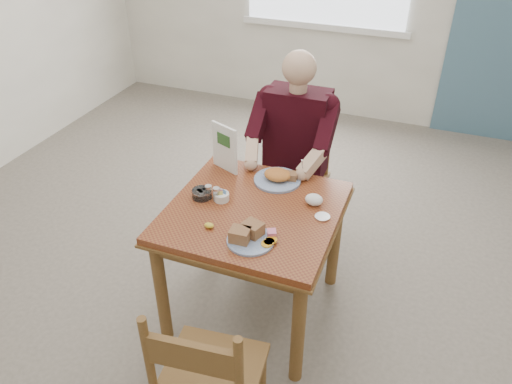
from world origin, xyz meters
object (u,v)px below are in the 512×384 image
at_px(near_plate, 249,236).
at_px(far_plate, 278,177).
at_px(table, 254,225).
at_px(chair_far, 295,178).
at_px(chair_near, 208,381).
at_px(diner, 293,141).

xyz_separation_m(near_plate, far_plate, (-0.04, 0.57, -0.00)).
height_order(table, far_plate, far_plate).
bearing_deg(near_plate, chair_far, 94.32).
relative_size(chair_near, far_plate, 3.14).
height_order(chair_far, diner, diner).
height_order(chair_near, far_plate, chair_near).
distance_m(diner, far_plate, 0.40).
bearing_deg(chair_near, diner, 94.96).
bearing_deg(table, near_plate, -72.86).
distance_m(near_plate, far_plate, 0.57).
bearing_deg(diner, chair_far, 90.01).
height_order(diner, near_plate, diner).
bearing_deg(near_plate, diner, 94.71).
height_order(chair_near, diner, diner).
relative_size(table, chair_near, 0.97).
bearing_deg(near_plate, chair_near, -84.66).
xyz_separation_m(table, far_plate, (0.04, 0.31, 0.14)).
bearing_deg(table, diner, 90.00).
xyz_separation_m(chair_near, diner, (-0.14, 1.59, 0.33)).
distance_m(table, chair_near, 0.91).
distance_m(chair_near, diner, 1.63).
height_order(chair_far, far_plate, chair_far).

